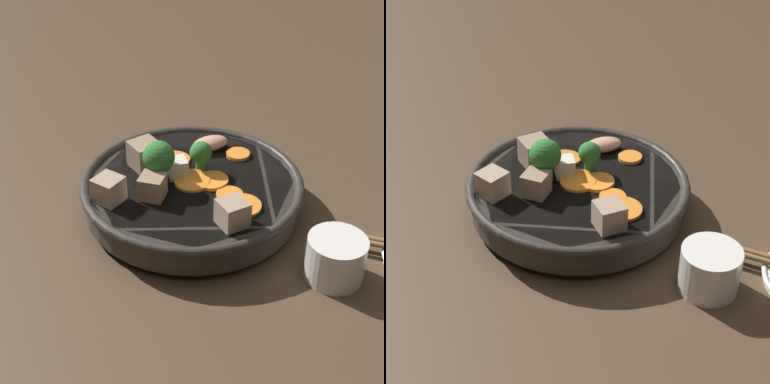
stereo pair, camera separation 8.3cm
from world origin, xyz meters
The scene contains 3 objects.
ground_plane centered at (0.00, 0.00, 0.00)m, with size 3.00×3.00×0.00m, color #4C3826.
stirfry_bowl centered at (0.00, 0.00, 0.03)m, with size 0.29×0.29×0.11m.
tea_cup centered at (0.06, 0.20, 0.03)m, with size 0.07×0.07×0.05m.
Camera 2 is at (0.60, 0.32, 0.51)m, focal length 60.00 mm.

